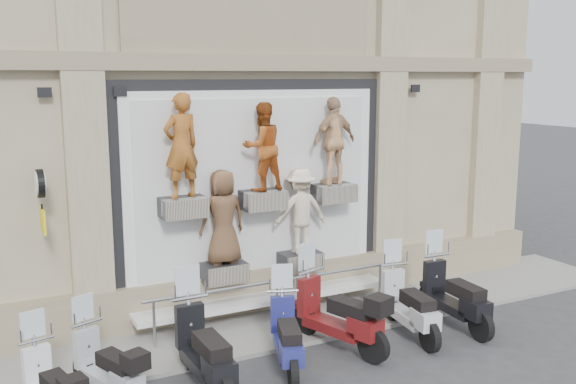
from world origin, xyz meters
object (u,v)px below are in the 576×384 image
(scooter_c, at_px, (106,353))
(scooter_e, at_px, (287,323))
(scooter_g, at_px, (409,292))
(scooter_h, at_px, (455,283))
(clock_sign_bracket, at_px, (41,193))
(scooter_d, at_px, (204,335))
(scooter_f, at_px, (337,300))
(guard_rail, at_px, (277,304))
(scooter_b, at_px, (51,375))

(scooter_c, xyz_separation_m, scooter_e, (2.76, -0.24, 0.05))
(scooter_g, bearing_deg, scooter_h, 6.49)
(clock_sign_bracket, height_order, scooter_c, clock_sign_bracket)
(scooter_d, bearing_deg, scooter_g, 2.97)
(scooter_e, height_order, scooter_g, scooter_g)
(scooter_c, relative_size, scooter_g, 0.89)
(clock_sign_bracket, distance_m, scooter_f, 5.12)
(scooter_d, bearing_deg, scooter_h, 1.95)
(scooter_d, distance_m, scooter_e, 1.41)
(scooter_c, bearing_deg, guard_rail, 1.68)
(scooter_h, bearing_deg, scooter_f, -179.41)
(clock_sign_bracket, bearing_deg, scooter_e, -31.87)
(scooter_b, height_order, scooter_h, scooter_h)
(scooter_g, distance_m, scooter_h, 1.03)
(guard_rail, bearing_deg, scooter_f, -69.16)
(scooter_e, bearing_deg, scooter_h, 21.87)
(scooter_e, relative_size, scooter_g, 0.95)
(scooter_b, relative_size, scooter_e, 0.94)
(scooter_c, height_order, scooter_d, scooter_d)
(guard_rail, distance_m, scooter_c, 3.62)
(scooter_e, distance_m, scooter_h, 3.57)
(scooter_c, bearing_deg, scooter_f, -19.61)
(scooter_b, xyz_separation_m, scooter_e, (3.54, 0.10, 0.05))
(scooter_b, distance_m, scooter_d, 2.15)
(guard_rail, distance_m, scooter_d, 2.62)
(clock_sign_bracket, height_order, scooter_f, clock_sign_bracket)
(guard_rail, relative_size, scooter_f, 2.36)
(guard_rail, relative_size, scooter_c, 2.82)
(scooter_e, height_order, scooter_h, scooter_h)
(guard_rail, xyz_separation_m, clock_sign_bracket, (-3.90, 0.47, 2.34))
(scooter_b, distance_m, scooter_h, 7.12)
(scooter_d, xyz_separation_m, scooter_h, (4.97, 0.21, -0.01))
(scooter_f, distance_m, scooter_g, 1.45)
(scooter_b, bearing_deg, clock_sign_bracket, 69.99)
(clock_sign_bracket, distance_m, scooter_h, 7.39)
(scooter_d, relative_size, scooter_h, 1.02)
(scooter_b, height_order, scooter_e, scooter_e)
(clock_sign_bracket, bearing_deg, scooter_f, -21.98)
(scooter_d, distance_m, scooter_g, 3.95)
(scooter_e, xyz_separation_m, scooter_f, (1.09, 0.28, 0.10))
(scooter_f, height_order, scooter_g, scooter_f)
(scooter_d, height_order, scooter_e, scooter_d)
(clock_sign_bracket, distance_m, scooter_c, 2.81)
(clock_sign_bracket, height_order, scooter_b, clock_sign_bracket)
(guard_rail, relative_size, scooter_b, 2.83)
(scooter_c, distance_m, scooter_d, 1.40)
(guard_rail, xyz_separation_m, scooter_c, (-3.36, -1.35, 0.26))
(scooter_c, bearing_deg, scooter_d, -32.57)
(scooter_f, distance_m, scooter_h, 2.48)
(scooter_c, bearing_deg, scooter_e, -25.17)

